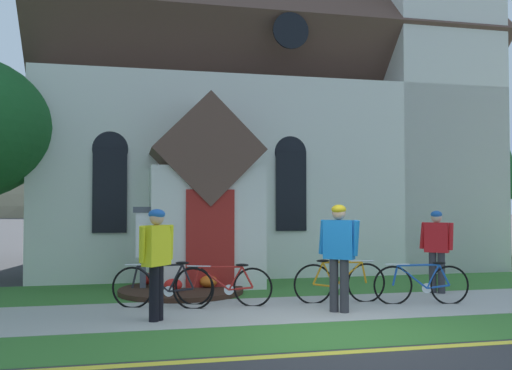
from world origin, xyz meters
The scene contains 17 objects.
ground centered at (0.00, 4.00, 0.00)m, with size 140.00×140.00×0.00m, color #333335.
sidewalk_slab centered at (0.94, 1.97, 0.01)m, with size 32.00×2.35×0.01m, color #A8A59E.
grass_verge centered at (0.94, 0.02, 0.00)m, with size 32.00×1.55×0.01m, color #38722D.
church_lawn centered at (0.94, 4.45, 0.00)m, with size 24.00×2.63×0.01m, color #38722D.
curb_paint_stripe centered at (0.94, -0.91, 0.00)m, with size 28.00×0.16×0.01m, color yellow.
church_building centered at (1.41, 9.73, 4.65)m, with size 12.65×10.46×13.13m.
church_sign centered at (-1.84, 4.34, 1.16)m, with size 1.92×0.12×1.74m.
flower_bed centered at (-1.85, 4.12, 0.07)m, with size 2.51×2.51×0.34m.
bicycle_black centered at (-1.23, 2.53, 0.36)m, with size 1.66×0.68×0.77m.
bicycle_blue centered at (-2.29, 2.49, 0.38)m, with size 1.73×0.60×0.83m.
bicycle_red centered at (0.88, 2.35, 0.38)m, with size 1.74×0.12×0.81m.
bicycle_silver centered at (2.27, 1.89, 0.37)m, with size 1.71×0.36×0.78m.
cyclist_in_white_jersey centered at (0.54, 1.47, 1.07)m, with size 0.52×0.62×1.79m.
cyclist_in_red_jersey centered at (-2.46, 1.43, 1.02)m, with size 0.54×0.59×1.72m.
cyclist_in_blue_jersey centered at (3.20, 2.96, 0.97)m, with size 0.48×0.58×1.66m.
roadside_conifer centered at (9.36, 10.92, 4.89)m, with size 3.47×3.47×7.83m.
distant_hill centered at (2.43, 83.85, 0.00)m, with size 70.63×40.38×22.53m, color #847A5B.
Camera 1 is at (-2.86, -7.44, 1.81)m, focal length 39.76 mm.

